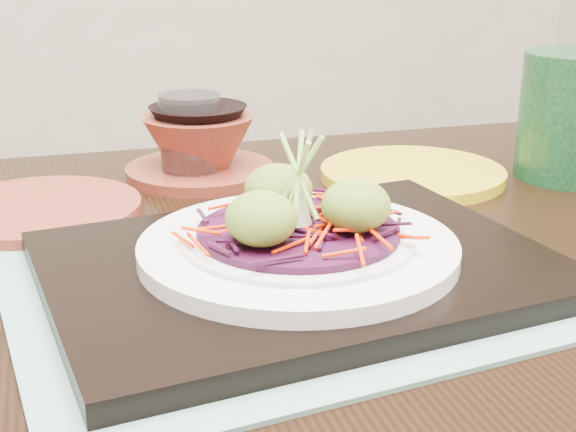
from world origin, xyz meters
name	(u,v)px	position (x,y,z in m)	size (l,w,h in m)	color
dining_table	(261,356)	(0.08, 0.11, 0.62)	(1.22, 0.88, 0.72)	black
placemat	(298,279)	(0.08, 0.05, 0.72)	(0.43, 0.34, 0.00)	gray
serving_tray	(298,267)	(0.08, 0.05, 0.73)	(0.37, 0.28, 0.02)	black
white_plate	(298,247)	(0.08, 0.05, 0.75)	(0.24, 0.24, 0.02)	silver
cabbage_bed	(298,231)	(0.08, 0.05, 0.76)	(0.15, 0.15, 0.01)	#390B25
carrot_julienne	(298,222)	(0.08, 0.05, 0.76)	(0.19, 0.19, 0.01)	red
guacamole_scoops	(299,204)	(0.08, 0.05, 0.78)	(0.13, 0.12, 0.04)	olive
scallion_garnish	(298,180)	(0.08, 0.05, 0.80)	(0.06, 0.06, 0.08)	#95CF53
terracotta_side_plate	(40,211)	(-0.08, 0.28, 0.72)	(0.19, 0.19, 0.01)	maroon
water_glass	(191,138)	(0.09, 0.34, 0.76)	(0.07, 0.07, 0.09)	white
terracotta_bowl_set	(199,150)	(0.10, 0.35, 0.75)	(0.21, 0.21, 0.07)	maroon
yellow_plate	(412,174)	(0.31, 0.25, 0.72)	(0.20, 0.20, 0.01)	gold
green_jar	(574,116)	(0.47, 0.19, 0.78)	(0.12, 0.12, 0.14)	#1A4922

